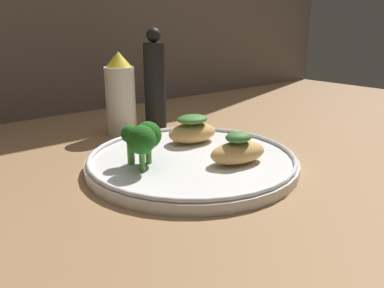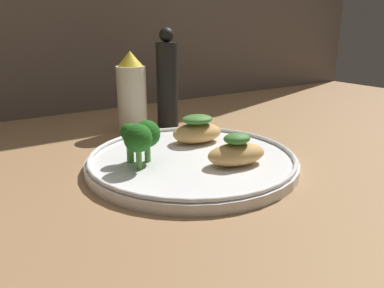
# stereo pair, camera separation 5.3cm
# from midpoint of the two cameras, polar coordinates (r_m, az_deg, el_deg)

# --- Properties ---
(ground_plane) EXTENTS (1.80, 1.80, 0.01)m
(ground_plane) POSITION_cam_midpoint_polar(r_m,az_deg,el_deg) (0.54, -2.80, -3.96)
(ground_plane) COLOR #936D47
(plate) EXTENTS (0.30, 0.30, 0.02)m
(plate) POSITION_cam_midpoint_polar(r_m,az_deg,el_deg) (0.54, -2.82, -2.49)
(plate) COLOR white
(plate) RESTS_ON ground_plane
(grilled_meat_front) EXTENTS (0.09, 0.06, 0.04)m
(grilled_meat_front) POSITION_cam_midpoint_polar(r_m,az_deg,el_deg) (0.51, 4.07, -1.08)
(grilled_meat_front) COLOR tan
(grilled_meat_front) RESTS_ON plate
(grilled_meat_middle) EXTENTS (0.09, 0.06, 0.05)m
(grilled_meat_middle) POSITION_cam_midpoint_polar(r_m,az_deg,el_deg) (0.60, -2.46, 2.06)
(grilled_meat_middle) COLOR tan
(grilled_meat_middle) RESTS_ON plate
(broccoli_bunch) EXTENTS (0.06, 0.06, 0.06)m
(broccoli_bunch) POSITION_cam_midpoint_polar(r_m,az_deg,el_deg) (0.50, -10.68, 0.91)
(broccoli_bunch) COLOR #569942
(broccoli_bunch) RESTS_ON plate
(sauce_bottle) EXTENTS (0.05, 0.05, 0.15)m
(sauce_bottle) POSITION_cam_midpoint_polar(r_m,az_deg,el_deg) (0.71, -12.99, 7.22)
(sauce_bottle) COLOR silver
(sauce_bottle) RESTS_ON ground_plane
(pepper_grinder) EXTENTS (0.04, 0.04, 0.19)m
(pepper_grinder) POSITION_cam_midpoint_polar(r_m,az_deg,el_deg) (0.74, -7.74, 9.22)
(pepper_grinder) COLOR black
(pepper_grinder) RESTS_ON ground_plane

